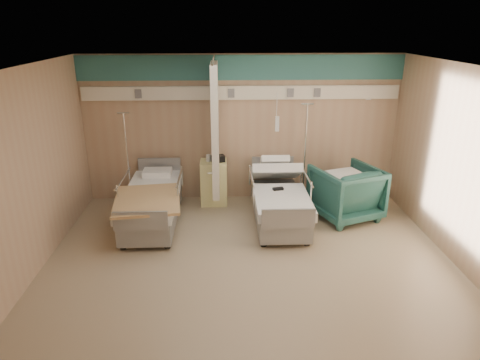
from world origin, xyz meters
The scene contains 13 objects.
ground centered at (0.00, 0.00, 0.00)m, with size 6.00×5.00×0.00m, color gray.
room_walls centered at (-0.03, 0.25, 1.86)m, with size 6.04×5.04×2.82m.
bed_right centered at (0.60, 1.30, 0.32)m, with size 1.00×2.16×0.63m, color white, non-canonical shape.
bed_left centered at (-1.60, 1.30, 0.32)m, with size 1.00×2.16×0.63m, color white, non-canonical shape.
bedside_cabinet centered at (-0.55, 2.20, 0.42)m, with size 0.50×0.48×0.85m, color #F4ED98.
visitor_armchair centered at (1.81, 1.44, 0.48)m, with size 1.03×1.06×0.96m, color #20504A.
waffle_blanket centered at (1.79, 1.46, 0.99)m, with size 0.56×0.50×0.06m, color silver.
iv_stand_right centered at (1.20, 2.23, 0.40)m, with size 0.35×0.35×1.93m.
iv_stand_left centered at (-2.16, 2.19, 0.37)m, with size 0.32×0.32×1.80m.
call_remote centered at (0.57, 1.24, 0.65)m, with size 0.18×0.08×0.04m, color black.
tan_blanket centered at (-1.59, 0.84, 0.65)m, with size 1.02×1.28×0.04m, color tan.
toiletry_bag centered at (-0.46, 2.16, 0.91)m, with size 0.23×0.15×0.13m, color black.
white_cup centered at (-0.64, 2.21, 0.91)m, with size 0.09×0.09×0.13m, color white.
Camera 1 is at (-0.36, -5.53, 3.33)m, focal length 32.00 mm.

